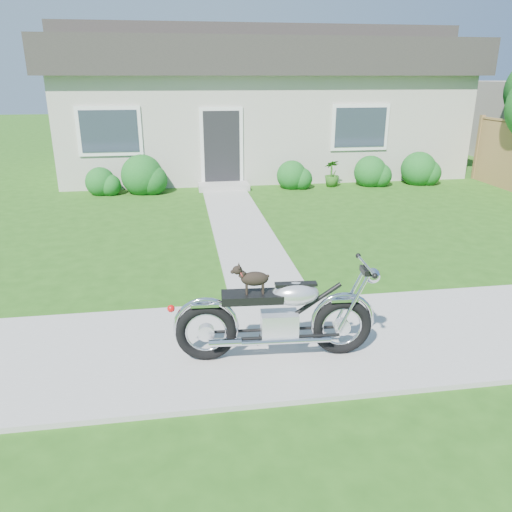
{
  "coord_description": "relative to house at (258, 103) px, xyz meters",
  "views": [
    {
      "loc": [
        -2.71,
        -5.12,
        2.99
      ],
      "look_at": [
        -1.76,
        1.0,
        0.75
      ],
      "focal_mm": 35.0,
      "sensor_mm": 36.0,
      "label": 1
    }
  ],
  "objects": [
    {
      "name": "house",
      "position": [
        0.0,
        0.0,
        0.0
      ],
      "size": [
        12.6,
        7.03,
        4.5
      ],
      "color": "beige",
      "rests_on": "ground"
    },
    {
      "name": "motorcycle_with_dog",
      "position": [
        -1.71,
        -12.35,
        -1.62
      ],
      "size": [
        2.22,
        0.6,
        1.1
      ],
      "rotation": [
        0.0,
        0.0,
        -0.06
      ],
      "color": "black",
      "rests_on": "sidewalk"
    },
    {
      "name": "potted_plant_left",
      "position": [
        -3.49,
        -3.44,
        -1.84
      ],
      "size": [
        0.7,
        0.74,
        0.64
      ],
      "primitive_type": "imported",
      "rotation": [
        0.0,
        0.0,
        5.16
      ],
      "color": "#19601A",
      "rests_on": "ground"
    },
    {
      "name": "walkway",
      "position": [
        -1.5,
        -6.99,
        -2.14
      ],
      "size": [
        1.2,
        8.0,
        0.03
      ],
      "primitive_type": "cube",
      "color": "#9E9B93",
      "rests_on": "ground"
    },
    {
      "name": "shrub_row",
      "position": [
        -0.17,
        -3.49,
        -1.74
      ],
      "size": [
        9.89,
        1.12,
        1.12
      ],
      "color": "#17581C",
      "rests_on": "ground"
    },
    {
      "name": "sidewalk",
      "position": [
        0.0,
        -11.99,
        -2.14
      ],
      "size": [
        24.0,
        2.2,
        0.04
      ],
      "primitive_type": "cube",
      "color": "#9E9B93",
      "rests_on": "ground"
    },
    {
      "name": "ground",
      "position": [
        0.0,
        -11.99,
        -2.16
      ],
      "size": [
        80.0,
        80.0,
        0.0
      ],
      "primitive_type": "plane",
      "color": "#235114",
      "rests_on": "ground"
    },
    {
      "name": "potted_plant_right",
      "position": [
        1.6,
        -3.44,
        -1.78
      ],
      "size": [
        0.52,
        0.52,
        0.75
      ],
      "primitive_type": "imported",
      "rotation": [
        0.0,
        0.0,
        3.43
      ],
      "color": "#265A18",
      "rests_on": "ground"
    }
  ]
}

